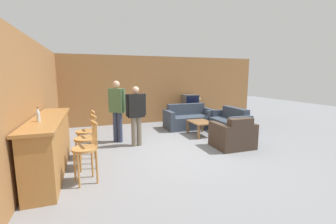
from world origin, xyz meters
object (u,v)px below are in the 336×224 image
table_lamp (197,97)px  couch_far (189,119)px  bar_chair_mid (86,141)px  tv_unit (190,114)px  person_by_window (117,108)px  person_by_counter (136,113)px  loveseat_right (228,123)px  bar_chair_near (86,152)px  bottle (38,115)px  coffee_table (201,124)px  tv (190,100)px  armchair_near (233,136)px  bar_chair_far (87,134)px

table_lamp → couch_far: bearing=-128.9°
bar_chair_mid → table_lamp: size_ratio=2.23×
tv_unit → person_by_window: bearing=-147.8°
person_by_window → person_by_counter: 0.69m
bar_chair_mid → couch_far: size_ratio=0.62×
couch_far → person_by_counter: person_by_counter is taller
loveseat_right → person_by_window: bearing=178.6°
loveseat_right → bar_chair_mid: bearing=-160.4°
loveseat_right → person_by_window: (-3.58, 0.09, 0.67)m
bar_chair_near → couch_far: (3.42, 3.24, -0.25)m
bottle → person_by_counter: 2.48m
bar_chair_near → coffee_table: bar_chair_near is taller
bar_chair_near → tv: tv is taller
armchair_near → person_by_window: person_by_window is taller
bar_chair_far → armchair_near: bearing=-7.6°
couch_far → loveseat_right: (0.97, -1.02, -0.00)m
tv → person_by_counter: size_ratio=0.39×
tv_unit → bottle: size_ratio=3.97×
bar_chair_near → coffee_table: size_ratio=1.24×
coffee_table → bottle: bearing=-155.3°
bar_chair_far → coffee_table: bearing=15.2°
tv → person_by_window: (-3.14, -1.97, 0.10)m
person_by_counter → bar_chair_far: bearing=-157.5°
bar_chair_near → tv: bearing=47.4°
coffee_table → table_lamp: (0.93, 2.12, 0.63)m
bar_chair_near → table_lamp: table_lamp is taller
couch_far → person_by_counter: (-2.18, -1.46, 0.58)m
coffee_table → tv: bearing=74.0°
couch_far → bottle: (-4.15, -2.94, 0.88)m
bar_chair_mid → coffee_table: size_ratio=1.24×
couch_far → bottle: size_ratio=6.98×
bar_chair_mid → person_by_counter: bearing=42.2°
person_by_window → armchair_near: bearing=-28.8°
bar_chair_near → tv_unit: bar_chair_near is taller
coffee_table → table_lamp: bearing=66.3°
tv_unit → bar_chair_far: bearing=-142.5°
tv_unit → bar_chair_near: bearing=-132.6°
couch_far → coffee_table: bearing=-94.3°
coffee_table → tv_unit: tv_unit is taller
armchair_near → coffee_table: bearing=99.3°
table_lamp → person_by_counter: size_ratio=0.30×
armchair_near → couch_far: bearing=93.4°
armchair_near → coffee_table: (-0.22, 1.38, 0.06)m
tv_unit → tv: 0.55m
couch_far → bottle: bottle is taller
bar_chair_far → bar_chair_mid: bearing=-90.0°
couch_far → tv: size_ratio=2.83×
tv_unit → bottle: bottle is taller
person_by_window → bar_chair_near: bearing=-109.2°
bar_chair_mid → loveseat_right: 4.66m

